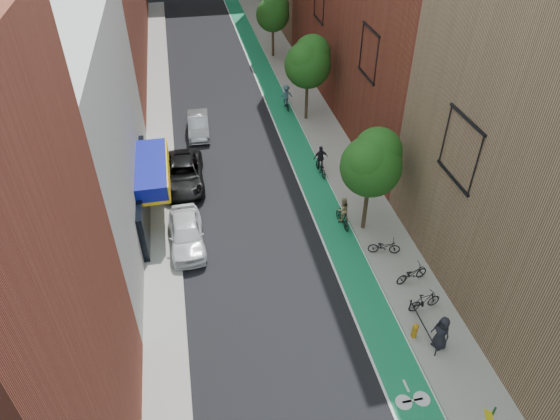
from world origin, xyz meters
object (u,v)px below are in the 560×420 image
cyclist_lane_near (343,215)px  cyclist_lane_mid (321,164)px  fire_hydrant (415,330)px  pedestrian (441,333)px  parked_car_silver (198,125)px  cyclist_lane_far (286,98)px  parked_car_white (186,233)px  parked_car_black (183,174)px

cyclist_lane_near → cyclist_lane_mid: 5.64m
fire_hydrant → pedestrian: bearing=-39.5°
parked_car_silver → fire_hydrant: 23.07m
cyclist_lane_far → pedestrian: (1.68, -25.07, 0.15)m
parked_car_white → pedestrian: size_ratio=2.59×
cyclist_lane_near → cyclist_lane_far: size_ratio=0.93×
parked_car_black → pedestrian: pedestrian is taller
cyclist_lane_mid → pedestrian: cyclist_lane_mid is taller
parked_car_white → cyclist_lane_far: size_ratio=2.32×
cyclist_lane_mid → cyclist_lane_near: bearing=84.2°
pedestrian → parked_car_black: bearing=-165.0°
parked_car_black → parked_car_silver: parked_car_black is taller
parked_car_black → cyclist_lane_far: cyclist_lane_far is taller
parked_car_white → cyclist_lane_far: cyclist_lane_far is taller
cyclist_lane_mid → parked_car_black: bearing=-7.5°
parked_car_white → cyclist_lane_near: 9.11m
cyclist_lane_far → cyclist_lane_near: bearing=88.0°
parked_car_white → parked_car_black: size_ratio=0.85×
parked_car_white → parked_car_silver: parked_car_white is taller
parked_car_silver → cyclist_lane_far: size_ratio=2.14×
parked_car_white → pedestrian: 14.32m
parked_car_silver → cyclist_lane_near: cyclist_lane_near is taller
pedestrian → fire_hydrant: (-0.87, 0.71, -0.47)m
parked_car_white → cyclist_lane_near: size_ratio=2.50×
cyclist_lane_near → pedestrian: size_ratio=1.04×
cyclist_lane_far → parked_car_white: bearing=57.7°
parked_car_black → pedestrian: size_ratio=3.07×
parked_car_white → cyclist_lane_near: cyclist_lane_near is taller
parked_car_black → cyclist_lane_near: 10.91m
cyclist_lane_near → pedestrian: 9.49m
parked_car_silver → cyclist_lane_near: (7.51, -12.90, 0.06)m
parked_car_silver → parked_car_white: bearing=-94.5°
cyclist_lane_near → cyclist_lane_mid: cyclist_lane_mid is taller
pedestrian → parked_car_white: bearing=-150.6°
cyclist_lane_mid → cyclist_lane_far: cyclist_lane_mid is taller
parked_car_silver → fire_hydrant: bearing=-66.2°
parked_car_white → cyclist_lane_mid: cyclist_lane_mid is taller
parked_car_silver → pedestrian: bearing=-64.9°
cyclist_lane_mid → fire_hydrant: cyclist_lane_mid is taller
parked_car_white → pedestrian: bearing=-42.3°
cyclist_lane_near → parked_car_white: bearing=-8.0°
parked_car_black → parked_car_silver: bearing=79.7°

